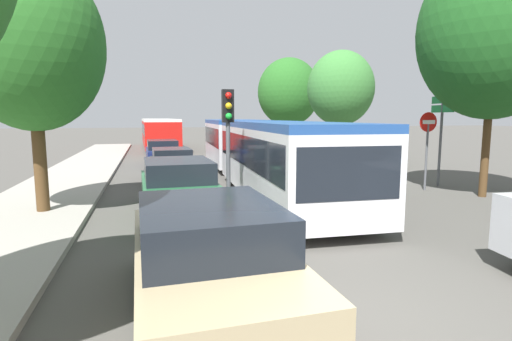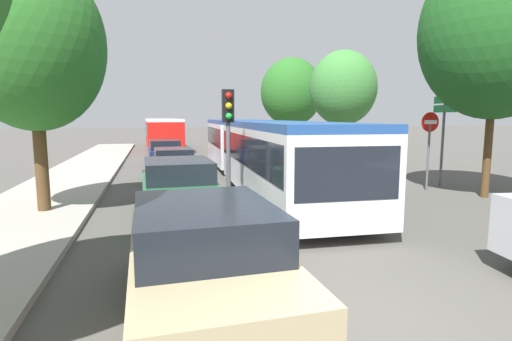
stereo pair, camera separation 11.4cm
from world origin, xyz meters
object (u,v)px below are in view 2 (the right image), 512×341
articulated_bus (258,147)px  queued_car_navy (165,152)px  tree_left_mid (33,45)px  traffic_light (228,122)px  direction_sign_post (444,120)px  queued_car_green (178,187)px  tree_right_far (292,92)px  tree_right_near (497,31)px  queued_car_tan (204,258)px  city_bus_rear (162,131)px  tree_right_mid (343,88)px  no_entry_sign (429,139)px  queued_car_black (174,164)px

articulated_bus → queued_car_navy: size_ratio=4.18×
tree_left_mid → traffic_light: bearing=-8.2°
direction_sign_post → tree_left_mid: bearing=12.6°
queued_car_green → traffic_light: (1.42, 0.18, 1.73)m
articulated_bus → tree_right_far: bearing=159.0°
tree_left_mid → tree_right_near: bearing=-4.0°
queued_car_tan → traffic_light: bearing=-15.3°
articulated_bus → tree_right_near: 8.95m
queued_car_green → tree_right_near: 11.02m
queued_car_green → traffic_light: bearing=-84.5°
city_bus_rear → direction_sign_post: 23.77m
tree_left_mid → queued_car_tan: bearing=-61.7°
city_bus_rear → tree_right_mid: bearing=-146.1°
city_bus_rear → tree_right_near: bearing=-159.0°
queued_car_navy → tree_right_mid: bearing=-101.3°
queued_car_tan → no_entry_sign: bearing=-53.1°
tree_right_mid → articulated_bus: bearing=-139.3°
tree_right_far → queued_car_black: bearing=-125.2°
queued_car_navy → no_entry_sign: no_entry_sign is taller
queued_car_tan → tree_right_far: 29.16m
articulated_bus → city_bus_rear: articulated_bus is taller
tree_right_mid → tree_right_far: size_ratio=0.85×
queued_car_tan → queued_car_green: 5.66m
city_bus_rear → tree_right_far: size_ratio=1.55×
traffic_light → tree_right_far: size_ratio=0.45×
direction_sign_post → tree_right_mid: bearing=-81.1°
articulated_bus → tree_left_mid: 8.49m
direction_sign_post → tree_left_mid: 13.77m
queued_car_green → tree_left_mid: tree_left_mid is taller
city_bus_rear → no_entry_sign: 23.90m
direction_sign_post → tree_right_far: (0.65, 19.08, 2.15)m
city_bus_rear → queued_car_tan: 29.34m
traffic_light → tree_right_far: bearing=158.3°
traffic_light → tree_right_near: size_ratio=0.42×
tree_right_far → direction_sign_post: bearing=-92.0°
traffic_light → no_entry_sign: traffic_light is taller
queued_car_green → tree_right_mid: 14.53m
tree_right_mid → city_bus_rear: bearing=125.6°
queued_car_tan → tree_right_far: (10.70, 26.84, 3.93)m
traffic_light → tree_right_near: tree_right_near is taller
direction_sign_post → queued_car_tan: bearing=45.2°
tree_right_near → traffic_light: bearing=178.4°
tree_right_mid → tree_right_far: 11.11m
traffic_light → tree_right_far: 23.07m
queued_car_black → tree_right_far: 18.65m
tree_right_near → tree_right_mid: (-0.18, 10.17, -1.10)m
queued_car_green → tree_right_mid: (9.85, 10.11, 3.48)m
articulated_bus → city_bus_rear: (-3.32, 19.06, -0.00)m
articulated_bus → queued_car_navy: (-3.47, 7.18, -0.74)m
queued_car_navy → tree_right_near: size_ratio=0.50×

